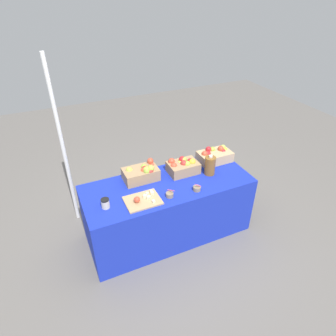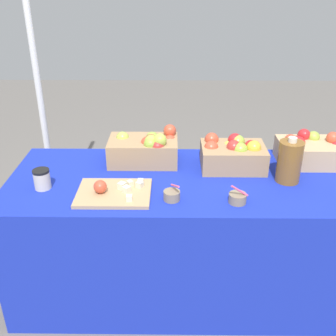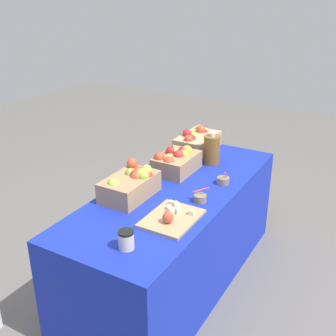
{
  "view_description": "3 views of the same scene",
  "coord_description": "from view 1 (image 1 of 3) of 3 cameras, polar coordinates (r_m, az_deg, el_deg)",
  "views": [
    {
      "loc": [
        -1.1,
        -2.42,
        2.66
      ],
      "look_at": [
        -0.01,
        -0.03,
        0.96
      ],
      "focal_mm": 31.36,
      "sensor_mm": 36.0,
      "label": 1
    },
    {
      "loc": [
        -0.08,
        -1.88,
        1.74
      ],
      "look_at": [
        -0.1,
        -0.0,
        0.8
      ],
      "focal_mm": 42.89,
      "sensor_mm": 36.0,
      "label": 2
    },
    {
      "loc": [
        -2.23,
        -1.23,
        2.0
      ],
      "look_at": [
        -0.05,
        0.03,
        0.91
      ],
      "focal_mm": 45.27,
      "sensor_mm": 36.0,
      "label": 3
    }
  ],
  "objects": [
    {
      "name": "coffee_cup",
      "position": [
        2.98,
        -12.09,
        -6.74
      ],
      "size": [
        0.08,
        0.08,
        0.1
      ],
      "color": "beige",
      "rests_on": "table"
    },
    {
      "name": "sample_bowl_mid",
      "position": [
        3.07,
        0.33,
        -5.2
      ],
      "size": [
        0.08,
        0.1,
        0.1
      ],
      "color": "gray",
      "rests_on": "table"
    },
    {
      "name": "tent_pole",
      "position": [
        3.55,
        -19.71,
        3.68
      ],
      "size": [
        0.04,
        0.04,
        2.09
      ],
      "primitive_type": "cylinder",
      "color": "white",
      "rests_on": "ground_plane"
    },
    {
      "name": "apple_crate_middle",
      "position": [
        3.42,
        2.88,
        0.39
      ],
      "size": [
        0.35,
        0.24,
        0.18
      ],
      "color": "tan",
      "rests_on": "table"
    },
    {
      "name": "cutting_board_front",
      "position": [
        3.03,
        -4.99,
        -6.23
      ],
      "size": [
        0.36,
        0.28,
        0.08
      ],
      "color": "tan",
      "rests_on": "table"
    },
    {
      "name": "ground_plane",
      "position": [
        3.76,
        -0.03,
        -12.19
      ],
      "size": [
        10.0,
        10.0,
        0.0
      ],
      "primitive_type": "plane",
      "color": "slate"
    },
    {
      "name": "apple_crate_right",
      "position": [
        3.31,
        -5.06,
        -0.94
      ],
      "size": [
        0.39,
        0.24,
        0.2
      ],
      "color": "tan",
      "rests_on": "table"
    },
    {
      "name": "cider_jug",
      "position": [
        3.41,
        8.15,
        0.48
      ],
      "size": [
        0.13,
        0.13,
        0.24
      ],
      "color": "brown",
      "rests_on": "table"
    },
    {
      "name": "table",
      "position": [
        3.5,
        -0.03,
        -7.91
      ],
      "size": [
        1.9,
        0.76,
        0.74
      ],
      "primitive_type": "cube",
      "color": "#192DB7",
      "rests_on": "ground_plane"
    },
    {
      "name": "sample_bowl_near",
      "position": [
        3.17,
        5.63,
        -3.96
      ],
      "size": [
        0.09,
        0.08,
        0.11
      ],
      "color": "gray",
      "rests_on": "table"
    },
    {
      "name": "apple_crate_left",
      "position": [
        3.69,
        9.04,
        2.46
      ],
      "size": [
        0.41,
        0.25,
        0.18
      ],
      "color": "tan",
      "rests_on": "table"
    }
  ]
}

